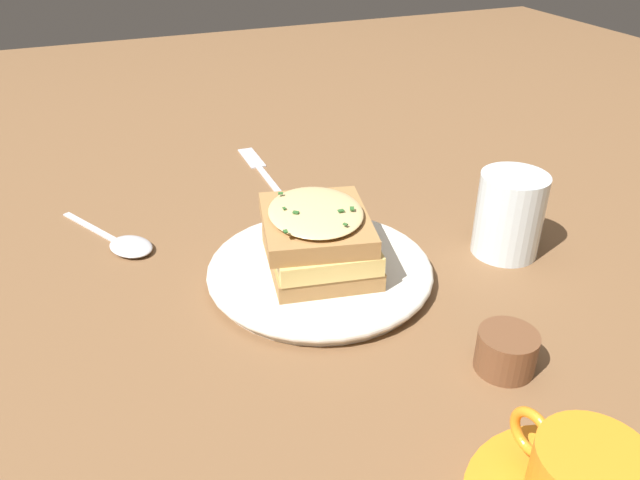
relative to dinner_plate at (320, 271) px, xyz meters
The scene contains 7 objects.
ground_plane 0.03m from the dinner_plate, 120.67° to the left, with size 2.40×2.40×0.00m, color brown.
dinner_plate is the anchor object (origin of this frame).
sandwich 0.04m from the dinner_plate, 57.10° to the left, with size 0.14×0.13×0.07m.
water_glass 0.21m from the dinner_plate, 96.95° to the right, with size 0.07×0.07×0.09m, color silver.
fork 0.30m from the dinner_plate, ahead, with size 0.19×0.02×0.00m.
spoon 0.23m from the dinner_plate, 51.73° to the left, with size 0.15×0.10×0.01m.
condiment_pot 0.21m from the dinner_plate, 152.90° to the right, with size 0.05×0.05×0.04m, color brown.
Camera 1 is at (-0.48, 0.18, 0.36)m, focal length 35.00 mm.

